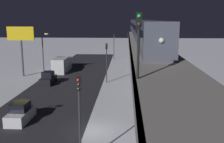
# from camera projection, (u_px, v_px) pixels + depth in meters

# --- Properties ---
(ground_plane) EXTENTS (240.00, 240.00, 0.00)m
(ground_plane) POSITION_uv_depth(u_px,v_px,m) (91.00, 131.00, 24.01)
(ground_plane) COLOR white
(avenue_asphalt) EXTENTS (11.00, 106.37, 0.01)m
(avenue_asphalt) POSITION_uv_depth(u_px,v_px,m) (27.00, 130.00, 24.34)
(avenue_asphalt) COLOR #28282D
(avenue_asphalt) RESTS_ON ground_plane
(elevated_railway) EXTENTS (5.00, 106.37, 6.60)m
(elevated_railway) POSITION_uv_depth(u_px,v_px,m) (158.00, 72.00, 22.55)
(elevated_railway) COLOR gray
(elevated_railway) RESTS_ON ground_plane
(subway_train) EXTENTS (2.94, 74.07, 3.40)m
(subway_train) POSITION_uv_depth(u_px,v_px,m) (140.00, 27.00, 57.60)
(subway_train) COLOR #4C5160
(subway_train) RESTS_ON elevated_railway
(rail_signal) EXTENTS (0.36, 0.41, 4.00)m
(rail_signal) POSITION_uv_depth(u_px,v_px,m) (139.00, 34.00, 15.41)
(rail_signal) COLOR black
(rail_signal) RESTS_ON elevated_railway
(sedan_black) EXTENTS (1.91, 4.08, 1.97)m
(sedan_black) POSITION_uv_depth(u_px,v_px,m) (48.00, 79.00, 41.49)
(sedan_black) COLOR black
(sedan_black) RESTS_ON ground_plane
(sedan_white) EXTENTS (1.80, 4.09, 1.97)m
(sedan_white) POSITION_uv_depth(u_px,v_px,m) (21.00, 113.00, 26.30)
(sedan_white) COLOR silver
(sedan_white) RESTS_ON ground_plane
(delivery_van) EXTENTS (2.40, 7.40, 2.80)m
(delivery_van) POSITION_uv_depth(u_px,v_px,m) (62.00, 65.00, 51.17)
(delivery_van) COLOR silver
(delivery_van) RESTS_ON ground_plane
(traffic_light_near) EXTENTS (0.32, 0.44, 6.40)m
(traffic_light_near) POSITION_uv_depth(u_px,v_px,m) (79.00, 109.00, 17.70)
(traffic_light_near) COLOR #2D2D2D
(traffic_light_near) RESTS_ON ground_plane
(traffic_light_mid) EXTENTS (0.32, 0.44, 6.40)m
(traffic_light_mid) POSITION_uv_depth(u_px,v_px,m) (107.00, 57.00, 41.58)
(traffic_light_mid) COLOR #2D2D2D
(traffic_light_mid) RESTS_ON ground_plane
(traffic_light_far) EXTENTS (0.32, 0.44, 6.40)m
(traffic_light_far) POSITION_uv_depth(u_px,v_px,m) (114.00, 43.00, 65.47)
(traffic_light_far) COLOR #2D2D2D
(traffic_light_far) RESTS_ON ground_plane
(commercial_billboard) EXTENTS (4.80, 0.36, 8.90)m
(commercial_billboard) POSITION_uv_depth(u_px,v_px,m) (21.00, 38.00, 45.81)
(commercial_billboard) COLOR #4C4C51
(commercial_billboard) RESTS_ON ground_plane
(street_lamp_far) EXTENTS (1.35, 0.44, 7.65)m
(street_lamp_far) POSITION_uv_depth(u_px,v_px,m) (44.00, 49.00, 48.17)
(street_lamp_far) COLOR #38383D
(street_lamp_far) RESTS_ON ground_plane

